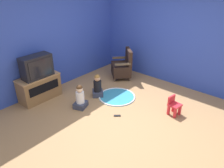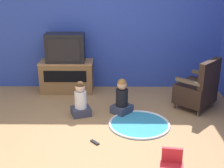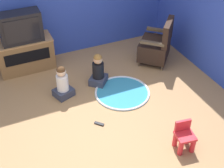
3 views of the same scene
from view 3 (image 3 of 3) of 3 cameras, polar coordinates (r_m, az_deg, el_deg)
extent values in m
plane|color=#9E754C|center=(4.66, -0.25, -7.88)|extent=(30.00, 30.00, 0.00)
cube|color=brown|center=(5.92, -15.53, 5.23)|extent=(0.98, 0.45, 0.60)
cube|color=#A97C50|center=(5.78, -15.99, 7.64)|extent=(1.00, 0.45, 0.02)
cube|color=black|center=(5.69, -15.18, 4.76)|extent=(0.79, 0.01, 0.22)
cube|color=black|center=(5.63, -16.40, 9.96)|extent=(0.71, 0.32, 0.53)
cube|color=black|center=(5.48, -16.07, 9.27)|extent=(0.58, 0.02, 0.41)
cylinder|color=brown|center=(6.35, 6.08, 6.13)|extent=(0.04, 0.04, 0.10)
cylinder|color=brown|center=(5.92, 4.92, 3.72)|extent=(0.04, 0.04, 0.10)
cylinder|color=brown|center=(6.30, 10.01, 5.43)|extent=(0.04, 0.04, 0.10)
cylinder|color=brown|center=(5.86, 9.12, 2.94)|extent=(0.04, 0.04, 0.10)
cube|color=black|center=(5.99, 7.71, 6.37)|extent=(0.80, 0.80, 0.34)
cube|color=black|center=(5.78, 10.18, 9.28)|extent=(0.46, 0.49, 0.43)
cube|color=brown|center=(6.10, 8.45, 9.75)|extent=(0.37, 0.35, 0.05)
cube|color=brown|center=(5.63, 7.35, 7.41)|extent=(0.37, 0.35, 0.05)
cylinder|color=red|center=(4.31, 12.47, -11.26)|extent=(0.07, 0.07, 0.26)
cylinder|color=red|center=(4.38, 14.58, -10.69)|extent=(0.07, 0.07, 0.26)
cylinder|color=red|center=(4.41, 11.52, -9.75)|extent=(0.07, 0.07, 0.26)
cylinder|color=red|center=(4.48, 13.60, -9.22)|extent=(0.07, 0.07, 0.26)
cube|color=red|center=(4.31, 13.25, -9.22)|extent=(0.28, 0.27, 0.04)
cube|color=red|center=(4.30, 12.83, -7.35)|extent=(0.23, 0.07, 0.17)
cylinder|color=teal|center=(5.26, 1.89, -1.57)|extent=(0.94, 0.94, 0.01)
torus|color=silver|center=(5.26, 1.89, -1.53)|extent=(0.94, 0.94, 0.04)
cube|color=#33384C|center=(5.45, -2.49, 0.75)|extent=(0.40, 0.40, 0.13)
cylinder|color=black|center=(5.33, -2.55, 2.54)|extent=(0.20, 0.20, 0.28)
sphere|color=tan|center=(5.22, -2.61, 4.50)|extent=(0.16, 0.16, 0.16)
sphere|color=olive|center=(5.20, -2.62, 4.76)|extent=(0.15, 0.15, 0.15)
cube|color=#33384C|center=(5.23, -8.84, -1.53)|extent=(0.36, 0.34, 0.13)
cylinder|color=silver|center=(5.11, -9.05, 0.25)|extent=(0.19, 0.19, 0.28)
sphere|color=beige|center=(4.99, -9.28, 2.20)|extent=(0.16, 0.16, 0.16)
sphere|color=#472D19|center=(4.97, -9.31, 2.46)|extent=(0.14, 0.14, 0.14)
cube|color=black|center=(4.70, -2.37, -7.27)|extent=(0.13, 0.14, 0.02)
camera|label=1|loc=(2.05, -85.21, -14.37)|focal=35.00mm
camera|label=2|loc=(1.90, 65.33, -24.55)|focal=50.00mm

